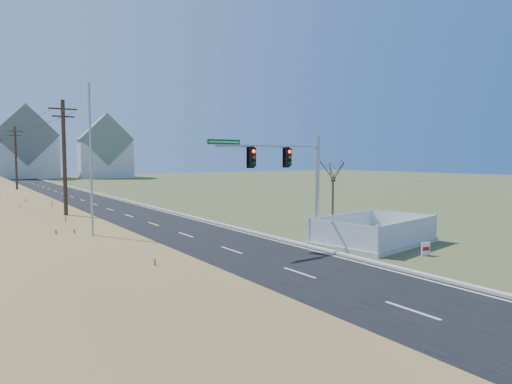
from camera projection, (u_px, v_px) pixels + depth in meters
name	position (u px, v px, depth m)	size (l,w,h in m)	color
ground	(273.00, 265.00, 21.88)	(260.00, 260.00, 0.00)	#455529
road	(66.00, 195.00, 63.59)	(8.00, 180.00, 0.06)	black
curb	(96.00, 193.00, 65.85)	(0.30, 180.00, 0.18)	#B2AFA8
utility_pole_near	(65.00, 165.00, 30.49)	(1.80, 0.26, 9.00)	#422D1E
utility_pole_mid	(16.00, 162.00, 55.52)	(1.80, 0.26, 9.00)	#422D1E
condo_n	(25.00, 148.00, 115.84)	(15.27, 10.20, 18.54)	silver
condo_ne	(105.00, 152.00, 119.06)	(14.12, 10.51, 16.52)	silver
traffic_signal_mast	(295.00, 175.00, 27.68)	(8.25, 0.72, 6.57)	#9EA0A5
fence_enclosure	(373.00, 239.00, 27.42)	(7.87, 6.10, 1.62)	#B7B5AD
open_sign	(426.00, 249.00, 24.03)	(0.56, 0.15, 0.69)	white
flagpole	(92.00, 191.00, 22.53)	(0.40, 0.40, 8.80)	#B7B5AD
bare_tree	(333.00, 169.00, 33.55)	(2.02, 2.02, 5.36)	#4C3F33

